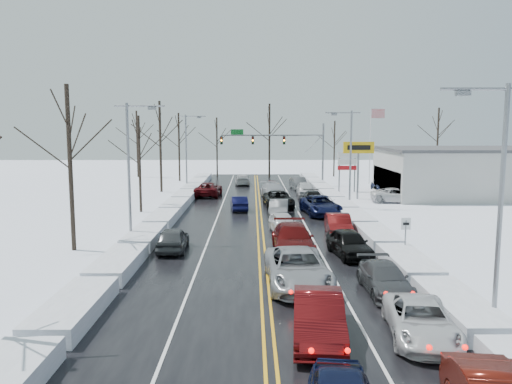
{
  "coord_description": "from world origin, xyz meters",
  "views": [
    {
      "loc": [
        -0.58,
        -35.91,
        7.43
      ],
      "look_at": [
        -0.29,
        2.36,
        2.5
      ],
      "focal_mm": 35.0,
      "sensor_mm": 36.0,
      "label": 1
    }
  ],
  "objects_px": {
    "traffic_signal_mast": "(284,143)",
    "tires_plus_sign": "(359,151)",
    "flagpole": "(372,139)",
    "dealership_building": "(477,172)",
    "oncoming_car_0": "(239,210)"
  },
  "relations": [
    {
      "from": "dealership_building",
      "to": "oncoming_car_0",
      "type": "relative_size",
      "value": 5.08
    },
    {
      "from": "oncoming_car_0",
      "to": "traffic_signal_mast",
      "type": "bearing_deg",
      "value": -110.84
    },
    {
      "from": "oncoming_car_0",
      "to": "dealership_building",
      "type": "bearing_deg",
      "value": -165.88
    },
    {
      "from": "traffic_signal_mast",
      "to": "tires_plus_sign",
      "type": "xyz_separation_m",
      "value": [
        7.05,
        -12.0,
        -0.49
      ]
    },
    {
      "from": "flagpole",
      "to": "dealership_building",
      "type": "xyz_separation_m",
      "value": [
        8.8,
        -12.0,
        -3.27
      ]
    },
    {
      "from": "tires_plus_sign",
      "to": "oncoming_car_0",
      "type": "xyz_separation_m",
      "value": [
        -12.28,
        -7.25,
        -4.99
      ]
    },
    {
      "from": "flagpole",
      "to": "oncoming_car_0",
      "type": "relative_size",
      "value": 2.49
    },
    {
      "from": "tires_plus_sign",
      "to": "flagpole",
      "type": "xyz_separation_m",
      "value": [
        4.67,
        14.01,
        0.93
      ]
    },
    {
      "from": "dealership_building",
      "to": "oncoming_car_0",
      "type": "bearing_deg",
      "value": -160.24
    },
    {
      "from": "flagpole",
      "to": "oncoming_car_0",
      "type": "height_order",
      "value": "flagpole"
    },
    {
      "from": "flagpole",
      "to": "oncoming_car_0",
      "type": "xyz_separation_m",
      "value": [
        -16.95,
        -21.25,
        -5.93
      ]
    },
    {
      "from": "tires_plus_sign",
      "to": "dealership_building",
      "type": "relative_size",
      "value": 0.29
    },
    {
      "from": "traffic_signal_mast",
      "to": "dealership_building",
      "type": "xyz_separation_m",
      "value": [
        20.53,
        -9.99,
        -2.82
      ]
    },
    {
      "from": "traffic_signal_mast",
      "to": "tires_plus_sign",
      "type": "distance_m",
      "value": 13.92
    },
    {
      "from": "dealership_building",
      "to": "oncoming_car_0",
      "type": "height_order",
      "value": "dealership_building"
    }
  ]
}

